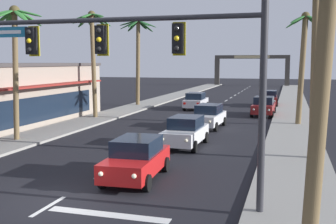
{
  "coord_description": "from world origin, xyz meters",
  "views": [
    {
      "loc": [
        7.47,
        -12.01,
        4.7
      ],
      "look_at": [
        1.61,
        8.0,
        2.2
      ],
      "focal_mm": 44.55,
      "sensor_mm": 36.0,
      "label": 1
    }
  ],
  "objects_px": {
    "palm_right_second": "(316,11)",
    "town_gateway_arch": "(252,66)",
    "palm_left_third": "(93,42)",
    "traffic_signal_mast": "(148,55)",
    "sedan_fifth_in_queue": "(208,116)",
    "palm_left_second": "(15,42)",
    "sedan_parked_mid_kerb": "(264,106)",
    "sedan_third_in_queue": "(186,131)",
    "palm_right_nearest": "(330,7)",
    "palm_right_third": "(303,52)",
    "sedan_oncoming_far": "(196,101)",
    "sedan_parked_nearest_kerb": "(269,98)",
    "palm_left_farthest": "(138,47)",
    "sedan_lead_at_stop_bar": "(136,158)"
  },
  "relations": [
    {
      "from": "palm_left_third",
      "to": "palm_right_nearest",
      "type": "distance_m",
      "value": 27.59
    },
    {
      "from": "palm_right_second",
      "to": "palm_right_nearest",
      "type": "bearing_deg",
      "value": -91.48
    },
    {
      "from": "town_gateway_arch",
      "to": "palm_left_farthest",
      "type": "bearing_deg",
      "value": -100.85
    },
    {
      "from": "sedan_lead_at_stop_bar",
      "to": "sedan_parked_mid_kerb",
      "type": "distance_m",
      "value": 22.35
    },
    {
      "from": "sedan_third_in_queue",
      "to": "palm_right_nearest",
      "type": "bearing_deg",
      "value": -64.32
    },
    {
      "from": "sedan_parked_nearest_kerb",
      "to": "palm_left_third",
      "type": "bearing_deg",
      "value": -133.32
    },
    {
      "from": "palm_left_farthest",
      "to": "palm_right_third",
      "type": "relative_size",
      "value": 1.12
    },
    {
      "from": "sedan_lead_at_stop_bar",
      "to": "sedan_parked_mid_kerb",
      "type": "xyz_separation_m",
      "value": [
        3.66,
        22.05,
        0.0
      ]
    },
    {
      "from": "sedan_third_in_queue",
      "to": "palm_left_third",
      "type": "relative_size",
      "value": 0.5
    },
    {
      "from": "sedan_fifth_in_queue",
      "to": "town_gateway_arch",
      "type": "relative_size",
      "value": 0.31
    },
    {
      "from": "sedan_third_in_queue",
      "to": "palm_left_second",
      "type": "height_order",
      "value": "palm_left_second"
    },
    {
      "from": "palm_left_third",
      "to": "palm_right_second",
      "type": "bearing_deg",
      "value": -32.61
    },
    {
      "from": "palm_right_second",
      "to": "palm_right_third",
      "type": "height_order",
      "value": "palm_right_second"
    },
    {
      "from": "sedan_oncoming_far",
      "to": "town_gateway_arch",
      "type": "height_order",
      "value": "town_gateway_arch"
    },
    {
      "from": "sedan_lead_at_stop_bar",
      "to": "palm_left_second",
      "type": "xyz_separation_m",
      "value": [
        -9.5,
        5.52,
        5.01
      ]
    },
    {
      "from": "sedan_parked_mid_kerb",
      "to": "palm_left_farthest",
      "type": "relative_size",
      "value": 0.48
    },
    {
      "from": "sedan_parked_mid_kerb",
      "to": "sedan_oncoming_far",
      "type": "bearing_deg",
      "value": 155.01
    },
    {
      "from": "traffic_signal_mast",
      "to": "palm_left_farthest",
      "type": "distance_m",
      "value": 31.58
    },
    {
      "from": "sedan_oncoming_far",
      "to": "palm_right_nearest",
      "type": "relative_size",
      "value": 0.56
    },
    {
      "from": "sedan_fifth_in_queue",
      "to": "palm_right_nearest",
      "type": "xyz_separation_m",
      "value": [
        6.28,
        -19.98,
        4.97
      ]
    },
    {
      "from": "sedan_third_in_queue",
      "to": "sedan_parked_nearest_kerb",
      "type": "height_order",
      "value": "same"
    },
    {
      "from": "sedan_third_in_queue",
      "to": "sedan_fifth_in_queue",
      "type": "bearing_deg",
      "value": 90.26
    },
    {
      "from": "traffic_signal_mast",
      "to": "sedan_oncoming_far",
      "type": "xyz_separation_m",
      "value": [
        -4.63,
        27.94,
        -4.07
      ]
    },
    {
      "from": "palm_right_nearest",
      "to": "palm_right_third",
      "type": "xyz_separation_m",
      "value": [
        0.12,
        22.91,
        -0.42
      ]
    },
    {
      "from": "traffic_signal_mast",
      "to": "sedan_fifth_in_queue",
      "type": "distance_m",
      "value": 17.19
    },
    {
      "from": "sedan_parked_nearest_kerb",
      "to": "sedan_parked_mid_kerb",
      "type": "distance_m",
      "value": 8.44
    },
    {
      "from": "sedan_lead_at_stop_bar",
      "to": "palm_left_farthest",
      "type": "relative_size",
      "value": 0.48
    },
    {
      "from": "palm_left_second",
      "to": "sedan_oncoming_far",
      "type": "bearing_deg",
      "value": 72.18
    },
    {
      "from": "sedan_third_in_queue",
      "to": "palm_right_nearest",
      "type": "relative_size",
      "value": 0.56
    },
    {
      "from": "sedan_third_in_queue",
      "to": "traffic_signal_mast",
      "type": "bearing_deg",
      "value": -83.18
    },
    {
      "from": "palm_left_farthest",
      "to": "palm_right_third",
      "type": "height_order",
      "value": "palm_left_farthest"
    },
    {
      "from": "palm_left_second",
      "to": "town_gateway_arch",
      "type": "height_order",
      "value": "palm_left_second"
    },
    {
      "from": "traffic_signal_mast",
      "to": "palm_left_third",
      "type": "distance_m",
      "value": 22.03
    },
    {
      "from": "sedan_fifth_in_queue",
      "to": "palm_right_third",
      "type": "bearing_deg",
      "value": 24.61
    },
    {
      "from": "sedan_lead_at_stop_bar",
      "to": "palm_left_farthest",
      "type": "xyz_separation_m",
      "value": [
        -9.85,
        26.75,
        5.47
      ]
    },
    {
      "from": "sedan_third_in_queue",
      "to": "sedan_oncoming_far",
      "type": "xyz_separation_m",
      "value": [
        -3.47,
        18.26,
        0.0
      ]
    },
    {
      "from": "palm_left_second",
      "to": "palm_left_third",
      "type": "xyz_separation_m",
      "value": [
        -0.36,
        10.62,
        0.46
      ]
    },
    {
      "from": "sedan_third_in_queue",
      "to": "sedan_oncoming_far",
      "type": "bearing_deg",
      "value": 100.76
    },
    {
      "from": "sedan_parked_mid_kerb",
      "to": "town_gateway_arch",
      "type": "distance_m",
      "value": 47.87
    },
    {
      "from": "sedan_third_in_queue",
      "to": "sedan_parked_mid_kerb",
      "type": "distance_m",
      "value": 15.45
    },
    {
      "from": "palm_right_second",
      "to": "palm_left_third",
      "type": "bearing_deg",
      "value": 147.39
    },
    {
      "from": "sedan_parked_nearest_kerb",
      "to": "sedan_parked_mid_kerb",
      "type": "height_order",
      "value": "same"
    },
    {
      "from": "sedan_oncoming_far",
      "to": "town_gateway_arch",
      "type": "relative_size",
      "value": 0.3
    },
    {
      "from": "palm_right_nearest",
      "to": "palm_right_third",
      "type": "distance_m",
      "value": 22.92
    },
    {
      "from": "palm_right_third",
      "to": "palm_right_second",
      "type": "bearing_deg",
      "value": -89.11
    },
    {
      "from": "palm_left_farthest",
      "to": "palm_right_second",
      "type": "relative_size",
      "value": 0.97
    },
    {
      "from": "palm_right_second",
      "to": "town_gateway_arch",
      "type": "xyz_separation_m",
      "value": [
        -8.5,
        64.08,
        -3.05
      ]
    },
    {
      "from": "traffic_signal_mast",
      "to": "town_gateway_arch",
      "type": "xyz_separation_m",
      "value": [
        -3.11,
        72.23,
        -0.92
      ]
    },
    {
      "from": "sedan_fifth_in_queue",
      "to": "town_gateway_arch",
      "type": "height_order",
      "value": "town_gateway_arch"
    },
    {
      "from": "sedan_parked_nearest_kerb",
      "to": "town_gateway_arch",
      "type": "bearing_deg",
      "value": 97.78
    }
  ]
}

